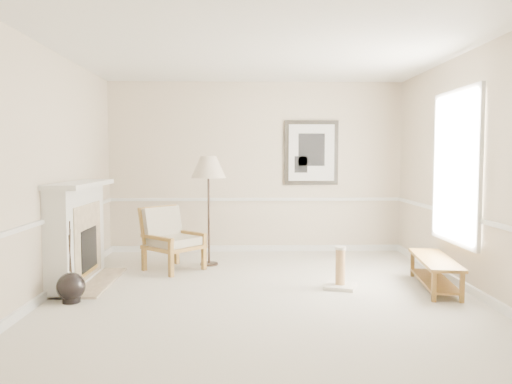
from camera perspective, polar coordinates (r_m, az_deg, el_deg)
ground at (r=6.02m, az=0.71°, el=-11.64°), size 5.50×5.50×0.00m
room at (r=5.88m, az=2.04°, el=6.36°), size 5.04×5.54×2.92m
fireplace at (r=6.80m, az=-19.70°, el=-4.54°), size 0.64×1.64×1.31m
floor_vase at (r=6.03m, az=-20.39°, el=-10.20°), size 0.31×0.31×0.92m
armchair at (r=7.35m, az=-9.89°, el=-4.94°), size 1.00×1.00×0.91m
floor_lamp at (r=7.47m, az=-5.45°, el=2.50°), size 0.59×0.59×1.64m
bench at (r=6.62m, az=19.77°, el=-8.19°), size 0.58×1.37×0.38m
scratching_post at (r=6.35m, az=9.60°, el=-9.33°), size 0.47×0.47×0.52m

